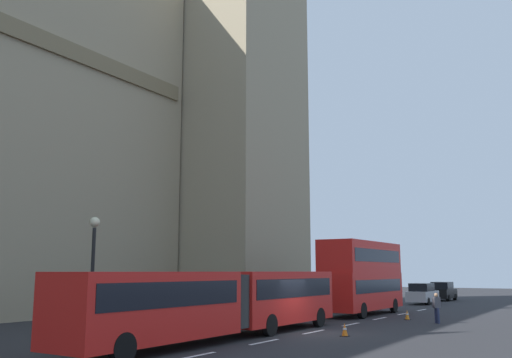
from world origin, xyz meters
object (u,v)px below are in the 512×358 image
pedestrian_near_cones (437,307)px  traffic_cone_west (345,330)px  street_lamp (93,268)px  traffic_cone_middle (407,315)px  double_decker_bus (362,274)px  sedan_trailing (443,291)px  articulated_bus (223,298)px  sedan_lead (423,294)px

pedestrian_near_cones → traffic_cone_west: bearing=167.7°
street_lamp → traffic_cone_middle: bearing=-25.2°
double_decker_bus → street_lamp: bearing=167.1°
sedan_trailing → traffic_cone_middle: sedan_trailing is taller
articulated_bus → sedan_lead: 30.92m
sedan_trailing → street_lamp: 41.84m
articulated_bus → double_decker_bus: 16.33m
traffic_cone_middle → street_lamp: (-17.51, 8.22, 2.77)m
street_lamp → double_decker_bus: bearing=-12.9°
articulated_bus → traffic_cone_middle: bearing=-14.8°
double_decker_bus → sedan_lead: 14.71m
articulated_bus → traffic_cone_west: (3.91, -4.01, -1.46)m
street_lamp → pedestrian_near_cones: size_ratio=3.12×
double_decker_bus → traffic_cone_middle: bearing=-121.0°
double_decker_bus → traffic_cone_west: size_ratio=16.17×
sedan_trailing → traffic_cone_middle: bearing=-171.0°
street_lamp → traffic_cone_west: bearing=-49.2°
articulated_bus → pedestrian_near_cones: bearing=-25.1°
double_decker_bus → sedan_trailing: double_decker_bus is taller
articulated_bus → traffic_cone_west: size_ratio=29.86×
articulated_bus → traffic_cone_middle: size_ratio=29.86×
articulated_bus → pedestrian_near_cones: articulated_bus is taller
sedan_lead → street_lamp: bearing=172.7°
sedan_trailing → traffic_cone_middle: size_ratio=7.59×
sedan_trailing → traffic_cone_west: (-34.21, -4.10, -0.63)m
traffic_cone_middle → street_lamp: street_lamp is taller
sedan_lead → sedan_trailing: 7.21m
traffic_cone_west → street_lamp: street_lamp is taller
traffic_cone_middle → sedan_trailing: bearing=9.0°
double_decker_bus → traffic_cone_west: (-12.40, -4.01, -2.43)m
traffic_cone_west → traffic_cone_middle: bearing=1.7°
traffic_cone_middle → street_lamp: bearing=154.8°
street_lamp → sedan_trailing: bearing=-6.1°
traffic_cone_west → articulated_bus: bearing=134.3°
articulated_bus → sedan_trailing: 38.13m
sedan_lead → sedan_trailing: (7.21, -0.01, 0.00)m
articulated_bus → sedan_lead: (30.91, 0.10, -0.83)m
street_lamp → pedestrian_near_cones: street_lamp is taller
street_lamp → pedestrian_near_cones: (16.03, -10.41, -2.14)m
street_lamp → articulated_bus: bearing=-52.7°
double_decker_bus → sedan_trailing: 21.89m
articulated_bus → sedan_trailing: articulated_bus is taller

